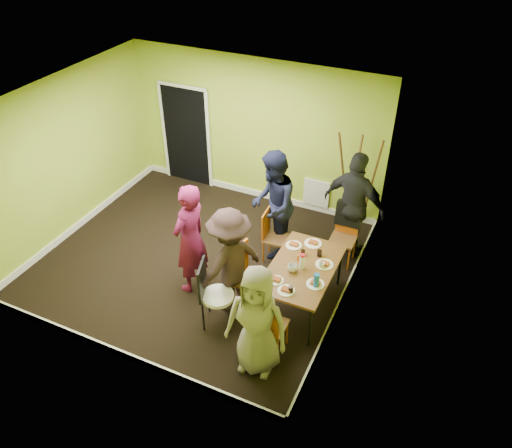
% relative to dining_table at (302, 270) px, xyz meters
% --- Properties ---
extents(ground, '(5.00, 5.00, 0.00)m').
position_rel_dining_table_xyz_m(ground, '(-1.93, 0.29, -0.70)').
color(ground, black).
rests_on(ground, ground).
extents(room_walls, '(5.04, 4.54, 2.82)m').
position_rel_dining_table_xyz_m(room_walls, '(-1.95, 0.33, 0.29)').
color(room_walls, '#9CB42E').
rests_on(room_walls, ground).
extents(dining_table, '(0.90, 1.50, 0.75)m').
position_rel_dining_table_xyz_m(dining_table, '(0.00, 0.00, 0.00)').
color(dining_table, black).
rests_on(dining_table, ground).
extents(chair_left_far, '(0.41, 0.41, 0.93)m').
position_rel_dining_table_xyz_m(chair_left_far, '(-0.84, 0.85, -0.17)').
color(chair_left_far, '#C65D12').
rests_on(chair_left_far, ground).
extents(chair_left_near, '(0.51, 0.50, 1.07)m').
position_rel_dining_table_xyz_m(chair_left_near, '(-0.75, -0.31, -0.09)').
color(chair_left_near, '#C65D12').
rests_on(chair_left_near, ground).
extents(chair_back_end, '(0.42, 0.50, 1.03)m').
position_rel_dining_table_xyz_m(chair_back_end, '(0.26, 1.42, 0.03)').
color(chair_back_end, '#C65D12').
rests_on(chair_back_end, ground).
extents(chair_front_end, '(0.40, 0.40, 0.95)m').
position_rel_dining_table_xyz_m(chair_front_end, '(-0.07, -1.03, -0.16)').
color(chair_front_end, '#C65D12').
rests_on(chair_front_end, ground).
extents(chair_bentwood, '(0.53, 0.52, 1.07)m').
position_rel_dining_table_xyz_m(chair_bentwood, '(-1.02, -0.84, -0.10)').
color(chair_bentwood, black).
rests_on(chair_bentwood, ground).
extents(easel, '(0.77, 0.72, 1.92)m').
position_rel_dining_table_xyz_m(easel, '(0.15, 2.22, 0.26)').
color(easel, brown).
rests_on(easel, ground).
extents(plate_near_left, '(0.24, 0.24, 0.01)m').
position_rel_dining_table_xyz_m(plate_near_left, '(-0.29, 0.41, 0.06)').
color(plate_near_left, white).
rests_on(plate_near_left, dining_table).
extents(plate_near_right, '(0.22, 0.22, 0.01)m').
position_rel_dining_table_xyz_m(plate_near_right, '(-0.23, -0.43, 0.06)').
color(plate_near_right, white).
rests_on(plate_near_right, dining_table).
extents(plate_far_back, '(0.27, 0.27, 0.01)m').
position_rel_dining_table_xyz_m(plate_far_back, '(-0.04, 0.58, 0.06)').
color(plate_far_back, white).
rests_on(plate_far_back, dining_table).
extents(plate_far_front, '(0.24, 0.24, 0.01)m').
position_rel_dining_table_xyz_m(plate_far_front, '(-0.03, -0.56, 0.06)').
color(plate_far_front, white).
rests_on(plate_far_front, dining_table).
extents(plate_wall_back, '(0.26, 0.26, 0.01)m').
position_rel_dining_table_xyz_m(plate_wall_back, '(0.27, 0.18, 0.06)').
color(plate_wall_back, white).
rests_on(plate_wall_back, dining_table).
extents(plate_wall_front, '(0.25, 0.25, 0.01)m').
position_rel_dining_table_xyz_m(plate_wall_front, '(0.29, -0.27, 0.06)').
color(plate_wall_front, white).
rests_on(plate_wall_front, dining_table).
extents(thermos, '(0.08, 0.08, 0.22)m').
position_rel_dining_table_xyz_m(thermos, '(-0.00, -0.02, 0.16)').
color(thermos, white).
rests_on(thermos, dining_table).
extents(blue_bottle, '(0.08, 0.08, 0.22)m').
position_rel_dining_table_xyz_m(blue_bottle, '(0.31, -0.30, 0.16)').
color(blue_bottle, blue).
rests_on(blue_bottle, dining_table).
extents(orange_bottle, '(0.03, 0.03, 0.08)m').
position_rel_dining_table_xyz_m(orange_bottle, '(-0.12, 0.12, 0.10)').
color(orange_bottle, '#C65D12').
rests_on(orange_bottle, dining_table).
extents(glass_mid, '(0.06, 0.06, 0.09)m').
position_rel_dining_table_xyz_m(glass_mid, '(-0.09, 0.26, 0.10)').
color(glass_mid, black).
rests_on(glass_mid, dining_table).
extents(glass_back, '(0.07, 0.07, 0.10)m').
position_rel_dining_table_xyz_m(glass_back, '(0.14, 0.34, 0.10)').
color(glass_back, black).
rests_on(glass_back, dining_table).
extents(glass_front, '(0.07, 0.07, 0.10)m').
position_rel_dining_table_xyz_m(glass_front, '(0.04, -0.56, 0.11)').
color(glass_front, black).
rests_on(glass_front, dining_table).
extents(cup_a, '(0.14, 0.14, 0.11)m').
position_rel_dining_table_xyz_m(cup_a, '(-0.10, -0.14, 0.11)').
color(cup_a, white).
rests_on(cup_a, dining_table).
extents(cup_b, '(0.09, 0.09, 0.09)m').
position_rel_dining_table_xyz_m(cup_b, '(0.25, 0.10, 0.10)').
color(cup_b, white).
rests_on(cup_b, dining_table).
extents(person_standing, '(0.53, 0.73, 1.84)m').
position_rel_dining_table_xyz_m(person_standing, '(-1.69, -0.29, 0.22)').
color(person_standing, '#601037').
rests_on(person_standing, ground).
extents(person_left_far, '(0.98, 1.10, 1.88)m').
position_rel_dining_table_xyz_m(person_left_far, '(-0.92, 1.04, 0.25)').
color(person_left_far, '#141732').
rests_on(person_left_far, ground).
extents(person_left_near, '(1.04, 1.28, 1.72)m').
position_rel_dining_table_xyz_m(person_left_near, '(-0.94, -0.45, 0.17)').
color(person_left_near, '#2E1F1E').
rests_on(person_left_near, ground).
extents(person_back_end, '(1.19, 0.72, 1.89)m').
position_rel_dining_table_xyz_m(person_back_end, '(0.30, 1.57, 0.25)').
color(person_back_end, black).
rests_on(person_back_end, ground).
extents(person_front_end, '(0.86, 0.61, 1.65)m').
position_rel_dining_table_xyz_m(person_front_end, '(-0.13, -1.30, 0.13)').
color(person_front_end, gray).
rests_on(person_front_end, ground).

